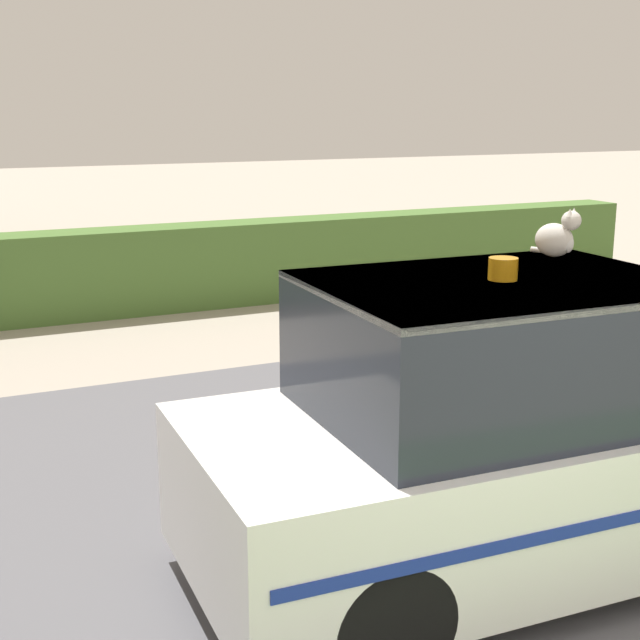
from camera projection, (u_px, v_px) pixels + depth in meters
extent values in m
cube|color=#5B5B60|center=(316.00, 489.00, 6.50)|extent=(28.00, 6.32, 0.01)
cube|color=#4C7233|center=(166.00, 268.00, 12.13)|extent=(15.24, 0.68, 1.14)
cylinder|color=black|center=(585.00, 442.00, 6.52)|extent=(0.65, 0.22, 0.65)
cylinder|color=black|center=(389.00, 622.00, 4.25)|extent=(0.65, 0.22, 0.65)
cylinder|color=black|center=(279.00, 496.00, 5.62)|extent=(0.65, 0.22, 0.65)
cube|color=white|center=(510.00, 472.00, 5.33)|extent=(3.92, 1.86, 0.83)
cube|color=#232833|center=(499.00, 345.00, 5.09)|extent=(2.16, 1.62, 0.76)
cube|color=white|center=(502.00, 283.00, 5.01)|extent=(2.16, 1.62, 0.04)
cube|color=navy|center=(609.00, 523.00, 4.54)|extent=(3.67, 0.14, 0.07)
cube|color=navy|center=(437.00, 416.00, 6.09)|extent=(3.67, 0.14, 0.07)
cylinder|color=orange|center=(503.00, 269.00, 4.99)|extent=(0.17, 0.17, 0.13)
ellipsoid|color=silver|center=(554.00, 240.00, 4.99)|extent=(0.24, 0.26, 0.19)
ellipsoid|color=white|center=(568.00, 244.00, 4.94)|extent=(0.10, 0.09, 0.10)
sphere|color=silver|center=(571.00, 221.00, 4.91)|extent=(0.11, 0.11, 0.11)
cone|color=silver|center=(570.00, 213.00, 4.87)|extent=(0.04, 0.04, 0.04)
cone|color=silver|center=(574.00, 212.00, 4.92)|extent=(0.04, 0.04, 0.04)
cylinder|color=silver|center=(546.00, 251.00, 5.11)|extent=(0.11, 0.17, 0.03)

